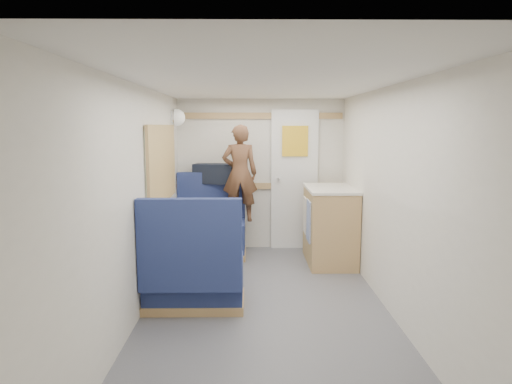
{
  "coord_description": "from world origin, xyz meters",
  "views": [
    {
      "loc": [
        -0.13,
        -3.83,
        1.65
      ],
      "look_at": [
        -0.08,
        0.9,
        0.96
      ],
      "focal_mm": 32.0,
      "sensor_mm": 36.0,
      "label": 1
    }
  ],
  "objects_px": {
    "bench_far": "(210,232)",
    "salt_grinder": "(201,206)",
    "tumbler_left": "(182,214)",
    "cheese_block": "(200,215)",
    "bread_loaf": "(225,205)",
    "wine_glass": "(204,202)",
    "tumbler_mid": "(194,205)",
    "dome_light": "(177,118)",
    "person": "(240,173)",
    "beer_glass": "(223,208)",
    "galley_counter": "(330,225)",
    "pepper_grinder": "(201,207)",
    "dinette_table": "(203,227)",
    "tray": "(207,218)",
    "duffel_bag": "(215,174)",
    "bench_near": "(194,277)",
    "orange_fruit": "(214,210)",
    "tumbler_right": "(218,204)"
  },
  "relations": [
    {
      "from": "cheese_block",
      "to": "bread_loaf",
      "type": "bearing_deg",
      "value": 67.5
    },
    {
      "from": "galley_counter",
      "to": "tumbler_mid",
      "type": "xyz_separation_m",
      "value": [
        -1.59,
        -0.39,
        0.31
      ]
    },
    {
      "from": "bench_near",
      "to": "salt_grinder",
      "type": "height_order",
      "value": "bench_near"
    },
    {
      "from": "bench_near",
      "to": "duffel_bag",
      "type": "xyz_separation_m",
      "value": [
        0.05,
        1.98,
        0.73
      ]
    },
    {
      "from": "wine_glass",
      "to": "tumbler_mid",
      "type": "height_order",
      "value": "wine_glass"
    },
    {
      "from": "galley_counter",
      "to": "wine_glass",
      "type": "relative_size",
      "value": 5.48
    },
    {
      "from": "bread_loaf",
      "to": "tumbler_mid",
      "type": "bearing_deg",
      "value": -168.19
    },
    {
      "from": "bench_far",
      "to": "salt_grinder",
      "type": "height_order",
      "value": "bench_far"
    },
    {
      "from": "bench_far",
      "to": "pepper_grinder",
      "type": "relative_size",
      "value": 10.72
    },
    {
      "from": "galley_counter",
      "to": "tumbler_mid",
      "type": "bearing_deg",
      "value": -166.1
    },
    {
      "from": "duffel_bag",
      "to": "cheese_block",
      "type": "bearing_deg",
      "value": -76.59
    },
    {
      "from": "bench_far",
      "to": "tumbler_left",
      "type": "distance_m",
      "value": 1.34
    },
    {
      "from": "dinette_table",
      "to": "duffel_bag",
      "type": "distance_m",
      "value": 1.21
    },
    {
      "from": "tumbler_left",
      "to": "dinette_table",
      "type": "bearing_deg",
      "value": 66.28
    },
    {
      "from": "dome_light",
      "to": "galley_counter",
      "type": "relative_size",
      "value": 0.22
    },
    {
      "from": "tumbler_left",
      "to": "bread_loaf",
      "type": "distance_m",
      "value": 0.72
    },
    {
      "from": "cheese_block",
      "to": "tumbler_mid",
      "type": "height_order",
      "value": "tumbler_mid"
    },
    {
      "from": "dinette_table",
      "to": "cheese_block",
      "type": "bearing_deg",
      "value": -88.78
    },
    {
      "from": "dinette_table",
      "to": "orange_fruit",
      "type": "distance_m",
      "value": 0.28
    },
    {
      "from": "dinette_table",
      "to": "tumbler_mid",
      "type": "distance_m",
      "value": 0.29
    },
    {
      "from": "cheese_block",
      "to": "pepper_grinder",
      "type": "height_order",
      "value": "pepper_grinder"
    },
    {
      "from": "bench_far",
      "to": "cheese_block",
      "type": "relative_size",
      "value": 10.81
    },
    {
      "from": "tumbler_left",
      "to": "salt_grinder",
      "type": "xyz_separation_m",
      "value": [
        0.13,
        0.52,
        -0.01
      ]
    },
    {
      "from": "dome_light",
      "to": "beer_glass",
      "type": "distance_m",
      "value": 1.42
    },
    {
      "from": "bench_far",
      "to": "salt_grinder",
      "type": "relative_size",
      "value": 11.48
    },
    {
      "from": "dinette_table",
      "to": "bread_loaf",
      "type": "bearing_deg",
      "value": 45.51
    },
    {
      "from": "bench_near",
      "to": "galley_counter",
      "type": "distance_m",
      "value": 2.04
    },
    {
      "from": "cheese_block",
      "to": "wine_glass",
      "type": "height_order",
      "value": "wine_glass"
    },
    {
      "from": "dome_light",
      "to": "person",
      "type": "distance_m",
      "value": 1.03
    },
    {
      "from": "galley_counter",
      "to": "dome_light",
      "type": "bearing_deg",
      "value": 170.82
    },
    {
      "from": "galley_counter",
      "to": "wine_glass",
      "type": "distance_m",
      "value": 1.6
    },
    {
      "from": "tray",
      "to": "cheese_block",
      "type": "relative_size",
      "value": 3.61
    },
    {
      "from": "person",
      "to": "tumbler_mid",
      "type": "distance_m",
      "value": 0.91
    },
    {
      "from": "beer_glass",
      "to": "pepper_grinder",
      "type": "height_order",
      "value": "beer_glass"
    },
    {
      "from": "tumbler_right",
      "to": "pepper_grinder",
      "type": "relative_size",
      "value": 1.15
    },
    {
      "from": "tumbler_left",
      "to": "salt_grinder",
      "type": "relative_size",
      "value": 1.26
    },
    {
      "from": "bench_near",
      "to": "orange_fruit",
      "type": "xyz_separation_m",
      "value": [
        0.13,
        0.73,
        0.47
      ]
    },
    {
      "from": "bench_far",
      "to": "bread_loaf",
      "type": "height_order",
      "value": "bench_far"
    },
    {
      "from": "orange_fruit",
      "to": "beer_glass",
      "type": "height_order",
      "value": "beer_glass"
    },
    {
      "from": "dome_light",
      "to": "salt_grinder",
      "type": "xyz_separation_m",
      "value": [
        0.35,
        -0.7,
        -0.98
      ]
    },
    {
      "from": "wine_glass",
      "to": "tumbler_left",
      "type": "bearing_deg",
      "value": -115.66
    },
    {
      "from": "duffel_bag",
      "to": "dinette_table",
      "type": "bearing_deg",
      "value": -77.34
    },
    {
      "from": "dinette_table",
      "to": "person",
      "type": "xyz_separation_m",
      "value": [
        0.38,
        0.87,
        0.49
      ]
    },
    {
      "from": "tumbler_left",
      "to": "tumbler_mid",
      "type": "xyz_separation_m",
      "value": [
        0.05,
        0.53,
        -0.0
      ]
    },
    {
      "from": "tray",
      "to": "pepper_grinder",
      "type": "distance_m",
      "value": 0.45
    },
    {
      "from": "duffel_bag",
      "to": "tumbler_mid",
      "type": "xyz_separation_m",
      "value": [
        -0.16,
        -0.96,
        -0.25
      ]
    },
    {
      "from": "bench_far",
      "to": "person",
      "type": "xyz_separation_m",
      "value": [
        0.38,
        0.01,
        0.76
      ]
    },
    {
      "from": "duffel_bag",
      "to": "bench_near",
      "type": "bearing_deg",
      "value": -76.32
    },
    {
      "from": "person",
      "to": "bread_loaf",
      "type": "distance_m",
      "value": 0.72
    },
    {
      "from": "dome_light",
      "to": "beer_glass",
      "type": "height_order",
      "value": "dome_light"
    }
  ]
}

